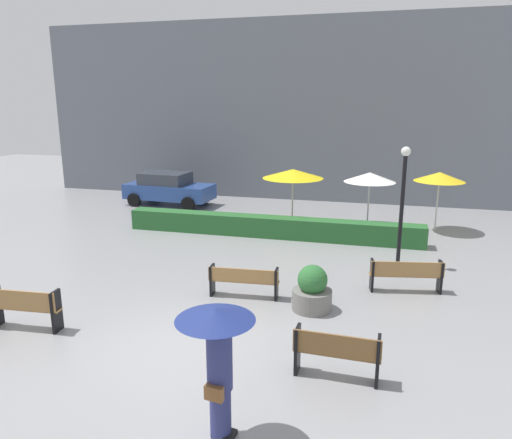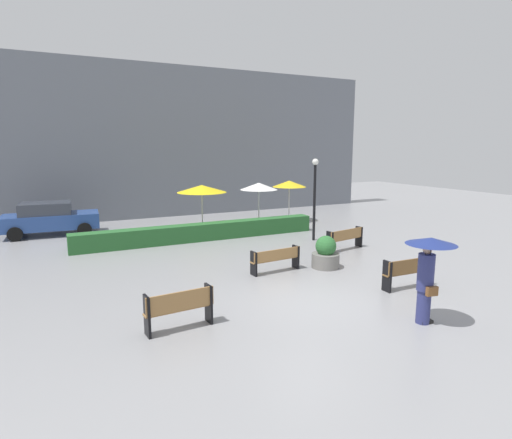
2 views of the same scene
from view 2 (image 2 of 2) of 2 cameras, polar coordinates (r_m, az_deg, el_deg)
name	(u,v)px [view 2 (image 2 of 2)]	position (r m, az deg, el deg)	size (l,w,h in m)	color
ground_plane	(306,301)	(11.61, 6.87, -11.01)	(60.00, 60.00, 0.00)	gray
bench_far_right	(346,237)	(17.29, 12.15, -2.41)	(1.90, 0.67, 0.86)	#9E7242
bench_mid_center	(276,258)	(13.94, 2.75, -5.31)	(1.82, 0.50, 0.80)	#9E7242
bench_near_left	(180,307)	(9.81, -10.41, -11.65)	(1.61, 0.47, 0.94)	#9E7242
bench_near_right	(407,271)	(13.10, 19.98, -6.61)	(1.57, 0.39, 0.91)	brown
pedestrian_with_umbrella	(428,265)	(10.47, 22.46, -5.76)	(1.14, 1.14, 2.10)	navy
planter_pot	(326,254)	(14.64, 9.50, -4.68)	(0.96, 0.96, 1.12)	slate
lamp_post	(315,190)	(18.57, 8.03, 3.97)	(0.28, 0.28, 3.63)	black
patio_umbrella_yellow	(202,189)	(20.08, -7.44, 4.19)	(2.36, 2.36, 2.35)	silver
patio_umbrella_white	(259,186)	(20.95, 0.38, 4.56)	(1.88, 1.88, 2.37)	silver
patio_umbrella_yellow_far	(289,184)	(23.29, 4.57, 4.88)	(1.89, 1.89, 2.29)	silver
hedge_strip	(202,232)	(18.80, -7.43, -1.71)	(11.01, 0.70, 0.76)	#28602D
building_facade	(159,142)	(25.76, -13.10, 10.26)	(28.00, 1.20, 8.82)	slate
parked_car	(50,218)	(21.95, -26.36, 0.17)	(4.31, 2.20, 1.57)	#28478C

